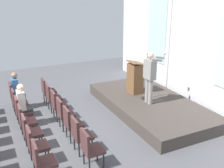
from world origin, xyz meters
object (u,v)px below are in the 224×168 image
at_px(chair_r0_c5, 80,133).
at_px(chair_r1_c1, 18,102).
at_px(speaker, 150,74).
at_px(audience_r1_c0, 17,89).
at_px(chair_r0_c6, 90,147).
at_px(chair_r0_c1, 52,96).
at_px(audience_r1_c2, 23,103).
at_px(chair_r1_c4, 30,130).
at_px(chair_r0_c0, 47,90).
at_px(lectern, 135,78).
at_px(chair_r1_c0, 15,94).
at_px(chair_r0_c3, 64,112).
at_px(chair_r0_c4, 71,122).
at_px(chair_r1_c2, 21,110).
at_px(mic_stand, 146,89).
at_px(chair_r0_c2, 57,103).
at_px(chair_r1_c3, 25,119).
at_px(chair_r1_c6, 41,159).
at_px(chair_r1_c5, 35,144).

xyz_separation_m(chair_r0_c5, chair_r1_c1, (-2.72, -1.07, 0.00)).
height_order(speaker, audience_r1_c0, speaker).
bearing_deg(chair_r0_c6, chair_r0_c1, 180.00).
bearing_deg(audience_r1_c2, chair_r0_c5, 25.95).
bearing_deg(chair_r1_c4, chair_r0_c0, 158.45).
xyz_separation_m(lectern, chair_r1_c0, (-1.22, -3.92, -0.39)).
distance_m(chair_r0_c3, chair_r0_c4, 0.68).
height_order(chair_r0_c6, chair_r1_c4, same).
distance_m(speaker, chair_r1_c2, 4.03).
height_order(audience_r1_c0, chair_r1_c1, audience_r1_c0).
bearing_deg(chair_r0_c0, chair_r0_c5, 0.00).
xyz_separation_m(mic_stand, chair_r0_c0, (-1.89, -2.89, -0.17)).
bearing_deg(chair_r0_c2, chair_r1_c2, -90.00).
bearing_deg(chair_r0_c5, chair_r1_c3, -141.70).
relative_size(lectern, chair_r0_c2, 1.23).
relative_size(speaker, chair_r0_c5, 1.79).
distance_m(audience_r1_c0, chair_r1_c4, 2.73).
bearing_deg(audience_r1_c0, chair_r1_c3, -2.32).
bearing_deg(chair_r1_c2, lectern, 92.07).
xyz_separation_m(chair_r1_c1, chair_r1_c3, (1.36, 0.00, 0.00)).
bearing_deg(chair_r0_c3, chair_r0_c4, 0.00).
bearing_deg(lectern, chair_r1_c6, -53.87).
xyz_separation_m(chair_r1_c1, chair_r1_c5, (2.72, 0.00, 0.00)).
xyz_separation_m(audience_r1_c2, chair_r1_c5, (2.04, -0.08, -0.20)).
relative_size(audience_r1_c0, chair_r1_c4, 1.38).
bearing_deg(chair_r0_c4, chair_r0_c3, 180.00).
height_order(audience_r1_c0, chair_r1_c6, audience_r1_c0).
bearing_deg(chair_r1_c4, chair_r1_c3, 180.00).
height_order(chair_r1_c3, chair_r1_c6, same).
relative_size(chair_r0_c2, chair_r1_c4, 1.00).
height_order(chair_r0_c2, chair_r0_c3, same).
bearing_deg(lectern, chair_r1_c2, -87.93).
bearing_deg(chair_r1_c1, chair_r1_c2, 0.00).
relative_size(chair_r0_c0, chair_r1_c4, 1.00).
height_order(chair_r0_c5, chair_r0_c6, same).
xyz_separation_m(lectern, chair_r1_c1, (-0.54, -3.92, -0.39)).
xyz_separation_m(chair_r0_c3, chair_r1_c2, (-0.68, -1.07, 0.00)).
bearing_deg(chair_r1_c1, chair_r0_c1, 90.00).
relative_size(chair_r0_c3, chair_r0_c6, 1.00).
xyz_separation_m(chair_r0_c0, chair_r0_c4, (2.72, 0.00, 0.00)).
bearing_deg(chair_r1_c3, chair_r1_c1, 180.00).
xyz_separation_m(speaker, chair_r0_c4, (0.49, -2.78, -0.81)).
bearing_deg(chair_r1_c1, chair_r1_c6, 0.00).
distance_m(chair_r0_c0, chair_r1_c4, 2.93).
relative_size(chair_r0_c6, chair_r1_c6, 1.00).
bearing_deg(chair_r1_c6, chair_r1_c3, 180.00).
xyz_separation_m(lectern, chair_r0_c1, (-0.54, -2.85, -0.39)).
height_order(audience_r1_c0, chair_r1_c4, audience_r1_c0).
distance_m(lectern, chair_r0_c5, 3.61).
xyz_separation_m(speaker, chair_r1_c4, (0.49, -3.85, -0.81)).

